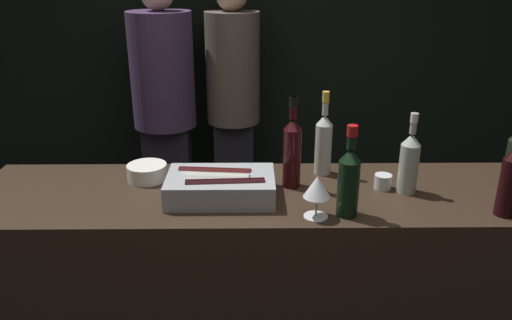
% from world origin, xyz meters
% --- Properties ---
extents(wall_back_chalkboard, '(6.40, 0.06, 2.80)m').
position_xyz_m(wall_back_chalkboard, '(0.00, 2.32, 1.40)').
color(wall_back_chalkboard, black).
rests_on(wall_back_chalkboard, ground_plane).
extents(bar_counter, '(2.20, 0.58, 1.03)m').
position_xyz_m(bar_counter, '(0.00, 0.29, 0.51)').
color(bar_counter, '#2D2116').
rests_on(bar_counter, ground_plane).
extents(ice_bin_with_bottles, '(0.40, 0.25, 0.10)m').
position_xyz_m(ice_bin_with_bottles, '(-0.13, 0.24, 1.08)').
color(ice_bin_with_bottles, '#9EA0A5').
rests_on(ice_bin_with_bottles, bar_counter).
extents(bowl_white, '(0.16, 0.16, 0.06)m').
position_xyz_m(bowl_white, '(-0.44, 0.41, 1.06)').
color(bowl_white, silver).
rests_on(bowl_white, bar_counter).
extents(wine_glass, '(0.09, 0.09, 0.15)m').
position_xyz_m(wine_glass, '(0.21, 0.08, 1.14)').
color(wine_glass, silver).
rests_on(wine_glass, bar_counter).
extents(candle_votive, '(0.07, 0.07, 0.06)m').
position_xyz_m(candle_votive, '(0.50, 0.32, 1.06)').
color(candle_votive, silver).
rests_on(candle_votive, bar_counter).
extents(red_wine_bottle_black_foil, '(0.07, 0.07, 0.37)m').
position_xyz_m(red_wine_bottle_black_foil, '(0.14, 0.34, 1.18)').
color(red_wine_bottle_black_foil, black).
rests_on(red_wine_bottle_black_foil, bar_counter).
extents(red_wine_bottle_burgundy, '(0.08, 0.08, 0.33)m').
position_xyz_m(red_wine_bottle_burgundy, '(0.32, 0.10, 1.17)').
color(red_wine_bottle_burgundy, black).
rests_on(red_wine_bottle_burgundy, bar_counter).
extents(rose_wine_bottle, '(0.07, 0.07, 0.35)m').
position_xyz_m(rose_wine_bottle, '(0.28, 0.48, 1.17)').
color(rose_wine_bottle, '#B2B7AD').
rests_on(rose_wine_bottle, bar_counter).
extents(white_wine_bottle, '(0.07, 0.07, 0.32)m').
position_xyz_m(white_wine_bottle, '(0.58, 0.28, 1.16)').
color(white_wine_bottle, '#9EA899').
rests_on(white_wine_bottle, bar_counter).
extents(red_wine_bottle_tall, '(0.07, 0.07, 0.33)m').
position_xyz_m(red_wine_bottle_tall, '(0.87, 0.09, 1.17)').
color(red_wine_bottle_tall, black).
rests_on(red_wine_bottle_tall, bar_counter).
extents(person_in_hoodie, '(0.42, 0.42, 1.79)m').
position_xyz_m(person_in_hoodie, '(-0.60, 1.80, 0.99)').
color(person_in_hoodie, black).
rests_on(person_in_hoodie, ground_plane).
extents(person_blond_tee, '(0.37, 0.37, 1.78)m').
position_xyz_m(person_blond_tee, '(-0.14, 1.92, 0.99)').
color(person_blond_tee, black).
rests_on(person_blond_tee, ground_plane).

